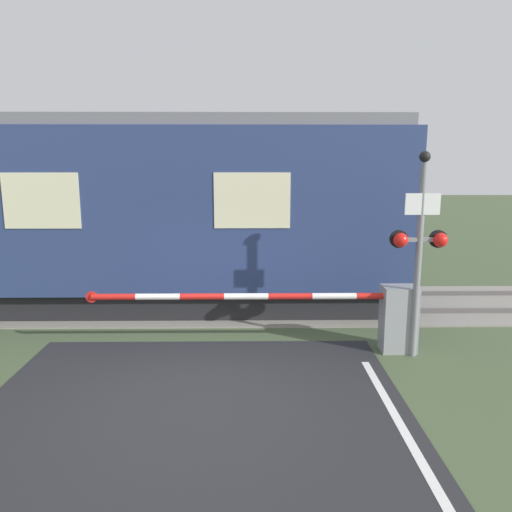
% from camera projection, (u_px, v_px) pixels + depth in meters
% --- Properties ---
extents(ground_plane, '(80.00, 80.00, 0.00)m').
position_uv_depth(ground_plane, '(198.00, 392.00, 7.32)').
color(ground_plane, '#475638').
extents(track_bed, '(36.00, 3.20, 0.13)m').
position_uv_depth(track_bed, '(217.00, 304.00, 11.62)').
color(track_bed, gray).
rests_on(track_bed, ground_plane).
extents(train, '(14.96, 2.83, 4.24)m').
position_uv_depth(train, '(69.00, 213.00, 11.17)').
color(train, black).
rests_on(train, ground_plane).
extents(crossing_barrier, '(5.78, 0.44, 1.18)m').
position_uv_depth(crossing_barrier, '(372.00, 315.00, 8.77)').
color(crossing_barrier, gray).
rests_on(crossing_barrier, ground_plane).
extents(signal_post, '(0.96, 0.26, 3.49)m').
position_uv_depth(signal_post, '(420.00, 243.00, 8.28)').
color(signal_post, gray).
rests_on(signal_post, ground_plane).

